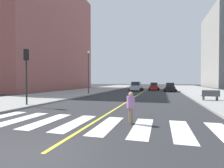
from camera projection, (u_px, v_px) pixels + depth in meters
The scene contains 12 objects.
ground_plane at pixel (43, 154), 5.61m from camera, with size 220.00×220.00×0.00m, color #28282B.
sidewalk_kerb_west at pixel (58, 95), 28.14m from camera, with size 10.00×120.00×0.15m, color gray.
crosswalk_paint at pixel (91, 124), 9.46m from camera, with size 13.50×4.00×0.01m.
lane_divider_paint at pixel (146, 90), 44.14m from camera, with size 0.16×80.00×0.01m, color yellow.
low_rise_brick_west at pixel (39, 36), 46.44m from camera, with size 16.00×32.00×27.70m, color #8E4B45.
car_silver_nearest at pixel (136, 87), 39.60m from camera, with size 2.93×4.63×2.05m.
car_black_second at pixel (170, 87), 37.13m from camera, with size 2.65×4.21×1.87m.
car_red_third at pixel (154, 87), 42.66m from camera, with size 2.57×4.11×1.83m.
traffic_light_far_corner at pixel (26, 66), 15.94m from camera, with size 0.36×0.41×4.98m.
park_bench at pixel (210, 95), 19.45m from camera, with size 1.82×0.65×1.12m.
pedestrian_crossing at pixel (131, 106), 9.49m from camera, with size 0.42×0.42×1.72m.
street_lamp at pixel (88, 68), 30.44m from camera, with size 0.44×0.44×7.19m.
Camera 1 is at (3.61, -4.77, 2.32)m, focal length 28.54 mm.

